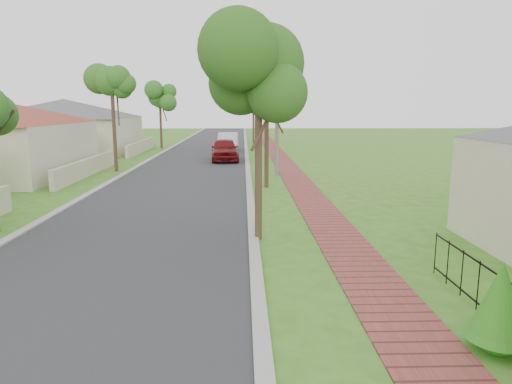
# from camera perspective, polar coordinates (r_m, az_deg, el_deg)

# --- Properties ---
(ground) EXTENTS (160.00, 160.00, 0.00)m
(ground) POSITION_cam_1_polar(r_m,az_deg,el_deg) (7.36, -4.44, -21.50)
(ground) COLOR #3A6B19
(ground) RESTS_ON ground
(road) EXTENTS (7.00, 120.00, 0.02)m
(road) POSITION_cam_1_polar(r_m,az_deg,el_deg) (26.73, -8.82, 2.04)
(road) COLOR #28282B
(road) RESTS_ON ground
(kerb_right) EXTENTS (0.30, 120.00, 0.10)m
(kerb_right) POSITION_cam_1_polar(r_m,az_deg,el_deg) (26.52, -0.97, 2.10)
(kerb_right) COLOR #9E9E99
(kerb_right) RESTS_ON ground
(kerb_left) EXTENTS (0.30, 120.00, 0.10)m
(kerb_left) POSITION_cam_1_polar(r_m,az_deg,el_deg) (27.42, -16.41, 1.95)
(kerb_left) COLOR #9E9E99
(kerb_left) RESTS_ON ground
(sidewalk) EXTENTS (1.50, 120.00, 0.03)m
(sidewalk) POSITION_cam_1_polar(r_m,az_deg,el_deg) (26.67, 4.63, 2.11)
(sidewalk) COLOR brown
(sidewalk) RESTS_ON ground
(street_trees) EXTENTS (10.70, 37.65, 5.89)m
(street_trees) POSITION_cam_1_polar(r_m,az_deg,el_deg) (33.23, -7.35, 11.57)
(street_trees) COLOR #382619
(street_trees) RESTS_ON ground
(far_house_grey) EXTENTS (15.56, 15.56, 4.60)m
(far_house_grey) POSITION_cam_1_polar(r_m,az_deg,el_deg) (43.07, -22.68, 7.68)
(far_house_grey) COLOR beige
(far_house_grey) RESTS_ON ground
(parked_car_red) EXTENTS (2.23, 4.94, 1.64)m
(parked_car_red) POSITION_cam_1_polar(r_m,az_deg,el_deg) (33.78, -3.93, 5.30)
(parked_car_red) COLOR #600E0F
(parked_car_red) RESTS_ON ground
(parked_car_white) EXTENTS (1.81, 4.98, 1.63)m
(parked_car_white) POSITION_cam_1_polar(r_m,az_deg,el_deg) (41.10, -3.53, 6.23)
(parked_car_white) COLOR silver
(parked_car_white) RESTS_ON ground
(near_tree) EXTENTS (2.31, 2.31, 5.94)m
(near_tree) POSITION_cam_1_polar(r_m,az_deg,el_deg) (13.26, 0.32, 14.17)
(near_tree) COLOR #382619
(near_tree) RESTS_ON ground
(utility_pole) EXTENTS (1.20, 0.24, 7.92)m
(utility_pole) POSITION_cam_1_polar(r_m,az_deg,el_deg) (26.30, 2.67, 10.80)
(utility_pole) COLOR #74655A
(utility_pole) RESTS_ON ground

